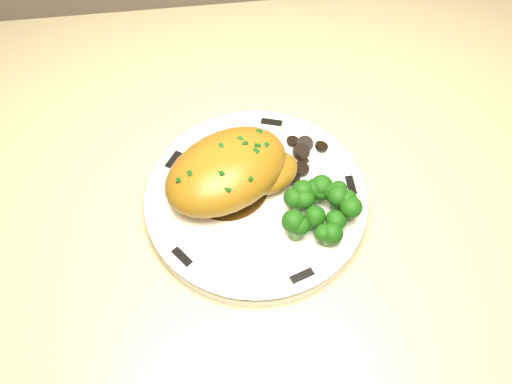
{
  "coord_description": "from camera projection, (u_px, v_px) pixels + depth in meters",
  "views": [
    {
      "loc": [
        -0.73,
        1.27,
        1.47
      ],
      "look_at": [
        -0.69,
        1.65,
        0.89
      ],
      "focal_mm": 45.0,
      "sensor_mm": 36.0,
      "label": 1
    }
  ],
  "objects": [
    {
      "name": "plate",
      "position": [
        256.0,
        201.0,
        0.7
      ],
      "size": [
        0.27,
        0.27,
        0.02
      ],
      "primitive_type": "cylinder",
      "rotation": [
        0.0,
        0.0,
        0.11
      ],
      "color": "white",
      "rests_on": "counter"
    },
    {
      "name": "mushroom_pile",
      "position": [
        292.0,
        162.0,
        0.72
      ],
      "size": [
        0.07,
        0.06,
        0.02
      ],
      "color": "black",
      "rests_on": "plate"
    },
    {
      "name": "counter",
      "position": [
        462.0,
        303.0,
        1.11
      ],
      "size": [
        2.01,
        0.66,
        0.99
      ],
      "color": "brown",
      "rests_on": "ground"
    },
    {
      "name": "chicken_breast",
      "position": [
        231.0,
        171.0,
        0.68
      ],
      "size": [
        0.17,
        0.15,
        0.06
      ],
      "rotation": [
        0.0,
        0.0,
        0.5
      ],
      "color": "brown",
      "rests_on": "plate"
    },
    {
      "name": "gravy_pool",
      "position": [
        227.0,
        185.0,
        0.7
      ],
      "size": [
        0.09,
        0.09,
        0.0
      ],
      "primitive_type": "cylinder",
      "color": "#3C280B",
      "rests_on": "plate"
    },
    {
      "name": "rim_accent_3",
      "position": [
        302.0,
        276.0,
        0.64
      ],
      "size": [
        0.03,
        0.02,
        0.0
      ],
      "primitive_type": "cube",
      "rotation": [
        0.0,
        0.0,
        6.62
      ],
      "color": "black",
      "rests_on": "plate"
    },
    {
      "name": "rim_accent_1",
      "position": [
        174.0,
        160.0,
        0.72
      ],
      "size": [
        0.02,
        0.03,
        0.0
      ],
      "primitive_type": "cube",
      "rotation": [
        0.0,
        0.0,
        4.11
      ],
      "color": "black",
      "rests_on": "plate"
    },
    {
      "name": "rim_accent_2",
      "position": [
        182.0,
        257.0,
        0.66
      ],
      "size": [
        0.02,
        0.03,
        0.0
      ],
      "primitive_type": "cube",
      "rotation": [
        0.0,
        0.0,
        5.36
      ],
      "color": "black",
      "rests_on": "plate"
    },
    {
      "name": "broccoli_florets",
      "position": [
        322.0,
        211.0,
        0.67
      ],
      "size": [
        0.08,
        0.07,
        0.03
      ],
      "rotation": [
        0.0,
        0.0,
        -0.3
      ],
      "color": "#447631",
      "rests_on": "plate"
    },
    {
      "name": "rim_accent_4",
      "position": [
        351.0,
        185.0,
        0.7
      ],
      "size": [
        0.01,
        0.03,
        0.0
      ],
      "primitive_type": "cube",
      "rotation": [
        0.0,
        0.0,
        7.88
      ],
      "color": "black",
      "rests_on": "plate"
    },
    {
      "name": "rim_accent_0",
      "position": [
        271.0,
        122.0,
        0.75
      ],
      "size": [
        0.03,
        0.02,
        0.0
      ],
      "primitive_type": "cube",
      "rotation": [
        0.0,
        0.0,
        2.85
      ],
      "color": "black",
      "rests_on": "plate"
    }
  ]
}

